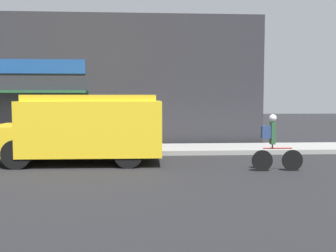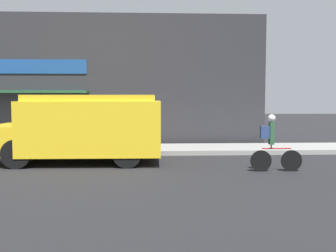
% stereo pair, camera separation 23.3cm
% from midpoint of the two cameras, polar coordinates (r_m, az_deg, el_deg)
% --- Properties ---
extents(ground_plane, '(70.00, 70.00, 0.00)m').
position_cam_midpoint_polar(ground_plane, '(14.44, -12.11, -4.35)').
color(ground_plane, '#232326').
extents(sidewalk, '(28.00, 2.31, 0.17)m').
position_cam_midpoint_polar(sidewalk, '(15.56, -11.50, -3.41)').
color(sidewalk, '#999993').
rests_on(sidewalk, ground_plane).
extents(storefront, '(14.48, 0.91, 5.65)m').
position_cam_midpoint_polar(storefront, '(16.99, -11.15, 6.47)').
color(storefront, '#2D2D33').
rests_on(storefront, ground_plane).
extents(school_bus, '(5.37, 2.90, 2.20)m').
position_cam_midpoint_polar(school_bus, '(12.98, -12.40, -0.14)').
color(school_bus, yellow).
rests_on(school_bus, ground_plane).
extents(cyclist, '(1.50, 0.21, 1.64)m').
position_cam_midpoint_polar(cyclist, '(11.64, 14.52, -2.40)').
color(cyclist, black).
rests_on(cyclist, ground_plane).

